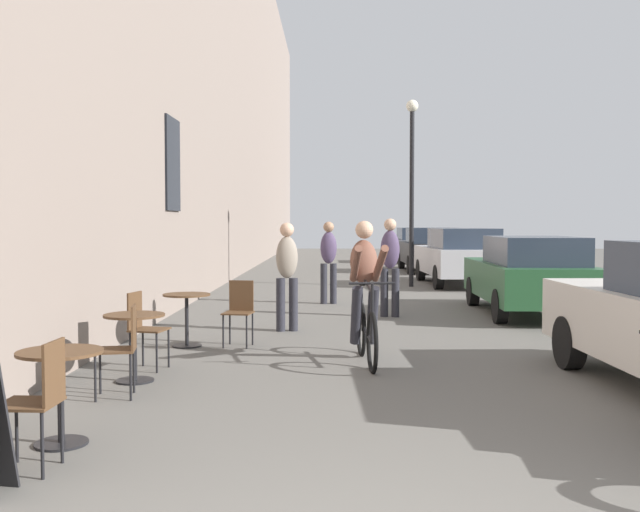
{
  "coord_description": "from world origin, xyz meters",
  "views": [
    {
      "loc": [
        -0.27,
        -2.98,
        1.68
      ],
      "look_at": [
        -0.54,
        14.23,
        0.89
      ],
      "focal_mm": 40.34,
      "sensor_mm": 36.0,
      "label": 1
    }
  ],
  "objects_px": {
    "cafe_table_mid": "(134,333)",
    "pedestrian_far": "(329,258)",
    "cafe_chair_near_toward_street": "(39,395)",
    "pedestrian_mid": "(390,261)",
    "parked_car_second": "(529,274)",
    "parked_car_fourth": "(429,249)",
    "pedestrian_near": "(287,270)",
    "parked_car_third": "(460,256)",
    "cafe_chair_mid_toward_street": "(143,325)",
    "cafe_table_far": "(187,308)",
    "cafe_chair_mid_toward_wall": "(123,344)",
    "cyclist_on_bicycle": "(365,295)",
    "street_lamp": "(412,169)",
    "cafe_table_near": "(60,377)",
    "cafe_chair_far_toward_street": "(239,308)",
    "parked_car_fifth": "(415,244)"
  },
  "relations": [
    {
      "from": "cafe_table_mid",
      "to": "pedestrian_far",
      "type": "distance_m",
      "value": 7.66
    },
    {
      "from": "cafe_chair_near_toward_street",
      "to": "pedestrian_far",
      "type": "relative_size",
      "value": 0.52
    },
    {
      "from": "pedestrian_mid",
      "to": "pedestrian_far",
      "type": "bearing_deg",
      "value": 118.04
    },
    {
      "from": "parked_car_second",
      "to": "parked_car_fourth",
      "type": "bearing_deg",
      "value": 91.04
    },
    {
      "from": "pedestrian_near",
      "to": "parked_car_third",
      "type": "bearing_deg",
      "value": 63.48
    },
    {
      "from": "cafe_chair_mid_toward_street",
      "to": "cafe_table_far",
      "type": "xyz_separation_m",
      "value": [
        0.19,
        1.53,
        0.0
      ]
    },
    {
      "from": "cafe_chair_near_toward_street",
      "to": "cafe_chair_mid_toward_wall",
      "type": "bearing_deg",
      "value": 90.96
    },
    {
      "from": "cyclist_on_bicycle",
      "to": "street_lamp",
      "type": "bearing_deg",
      "value": 80.57
    },
    {
      "from": "cafe_table_near",
      "to": "parked_car_second",
      "type": "distance_m",
      "value": 9.66
    },
    {
      "from": "pedestrian_mid",
      "to": "cafe_chair_near_toward_street",
      "type": "bearing_deg",
      "value": -110.61
    },
    {
      "from": "cyclist_on_bicycle",
      "to": "pedestrian_mid",
      "type": "distance_m",
      "value": 4.18
    },
    {
      "from": "pedestrian_near",
      "to": "street_lamp",
      "type": "distance_m",
      "value": 8.61
    },
    {
      "from": "cafe_chair_far_toward_street",
      "to": "parked_car_third",
      "type": "height_order",
      "value": "parked_car_third"
    },
    {
      "from": "cafe_chair_mid_toward_street",
      "to": "parked_car_fourth",
      "type": "height_order",
      "value": "parked_car_fourth"
    },
    {
      "from": "pedestrian_mid",
      "to": "parked_car_second",
      "type": "height_order",
      "value": "pedestrian_mid"
    },
    {
      "from": "pedestrian_far",
      "to": "street_lamp",
      "type": "distance_m",
      "value": 5.07
    },
    {
      "from": "parked_car_fourth",
      "to": "parked_car_fifth",
      "type": "height_order",
      "value": "parked_car_fourth"
    },
    {
      "from": "cafe_table_near",
      "to": "cafe_table_mid",
      "type": "height_order",
      "value": "same"
    },
    {
      "from": "cafe_chair_mid_toward_street",
      "to": "parked_car_second",
      "type": "bearing_deg",
      "value": 40.93
    },
    {
      "from": "cafe_chair_mid_toward_wall",
      "to": "pedestrian_far",
      "type": "relative_size",
      "value": 0.52
    },
    {
      "from": "street_lamp",
      "to": "parked_car_third",
      "type": "height_order",
      "value": "street_lamp"
    },
    {
      "from": "cafe_chair_far_toward_street",
      "to": "parked_car_fourth",
      "type": "relative_size",
      "value": 0.21
    },
    {
      "from": "pedestrian_far",
      "to": "parked_car_fifth",
      "type": "relative_size",
      "value": 0.41
    },
    {
      "from": "pedestrian_mid",
      "to": "parked_car_fourth",
      "type": "distance_m",
      "value": 12.29
    },
    {
      "from": "cafe_table_near",
      "to": "pedestrian_far",
      "type": "bearing_deg",
      "value": 78.18
    },
    {
      "from": "pedestrian_near",
      "to": "cafe_table_far",
      "type": "bearing_deg",
      "value": -132.14
    },
    {
      "from": "cafe_chair_far_toward_street",
      "to": "street_lamp",
      "type": "relative_size",
      "value": 0.18
    },
    {
      "from": "cafe_chair_far_toward_street",
      "to": "pedestrian_far",
      "type": "bearing_deg",
      "value": 76.82
    },
    {
      "from": "cyclist_on_bicycle",
      "to": "parked_car_third",
      "type": "relative_size",
      "value": 0.4
    },
    {
      "from": "street_lamp",
      "to": "parked_car_fifth",
      "type": "xyz_separation_m",
      "value": [
        1.49,
        11.87,
        -2.34
      ]
    },
    {
      "from": "parked_car_second",
      "to": "parked_car_fifth",
      "type": "relative_size",
      "value": 0.98
    },
    {
      "from": "street_lamp",
      "to": "cafe_chair_far_toward_street",
      "type": "bearing_deg",
      "value": -110.16
    },
    {
      "from": "cafe_chair_mid_toward_wall",
      "to": "cafe_chair_far_toward_street",
      "type": "distance_m",
      "value": 3.02
    },
    {
      "from": "cafe_table_near",
      "to": "cafe_table_mid",
      "type": "distance_m",
      "value": 2.17
    },
    {
      "from": "street_lamp",
      "to": "parked_car_third",
      "type": "bearing_deg",
      "value": 20.37
    },
    {
      "from": "cafe_table_mid",
      "to": "parked_car_fourth",
      "type": "bearing_deg",
      "value": 72.45
    },
    {
      "from": "parked_car_fourth",
      "to": "cafe_table_mid",
      "type": "bearing_deg",
      "value": -107.55
    },
    {
      "from": "cafe_table_near",
      "to": "pedestrian_mid",
      "type": "xyz_separation_m",
      "value": [
        3.1,
        7.47,
        0.47
      ]
    },
    {
      "from": "cafe_table_far",
      "to": "parked_car_third",
      "type": "bearing_deg",
      "value": 60.85
    },
    {
      "from": "cafe_table_near",
      "to": "cafe_chair_mid_toward_wall",
      "type": "relative_size",
      "value": 0.81
    },
    {
      "from": "parked_car_second",
      "to": "parked_car_third",
      "type": "xyz_separation_m",
      "value": [
        -0.14,
        6.29,
        0.05
      ]
    },
    {
      "from": "cafe_chair_near_toward_street",
      "to": "pedestrian_far",
      "type": "bearing_deg",
      "value": 79.26
    },
    {
      "from": "cafe_table_far",
      "to": "cyclist_on_bicycle",
      "type": "xyz_separation_m",
      "value": [
        2.38,
        -0.99,
        0.29
      ]
    },
    {
      "from": "pedestrian_mid",
      "to": "parked_car_fifth",
      "type": "relative_size",
      "value": 0.42
    },
    {
      "from": "cafe_table_near",
      "to": "pedestrian_mid",
      "type": "height_order",
      "value": "pedestrian_mid"
    },
    {
      "from": "pedestrian_mid",
      "to": "parked_car_fourth",
      "type": "relative_size",
      "value": 0.41
    },
    {
      "from": "cafe_chair_mid_toward_wall",
      "to": "cyclist_on_bicycle",
      "type": "relative_size",
      "value": 0.51
    },
    {
      "from": "cafe_table_far",
      "to": "pedestrian_near",
      "type": "height_order",
      "value": "pedestrian_near"
    },
    {
      "from": "cafe_chair_far_toward_street",
      "to": "cafe_chair_mid_toward_wall",
      "type": "bearing_deg",
      "value": -104.46
    },
    {
      "from": "cafe_chair_near_toward_street",
      "to": "pedestrian_near",
      "type": "distance_m",
      "value": 6.47
    }
  ]
}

